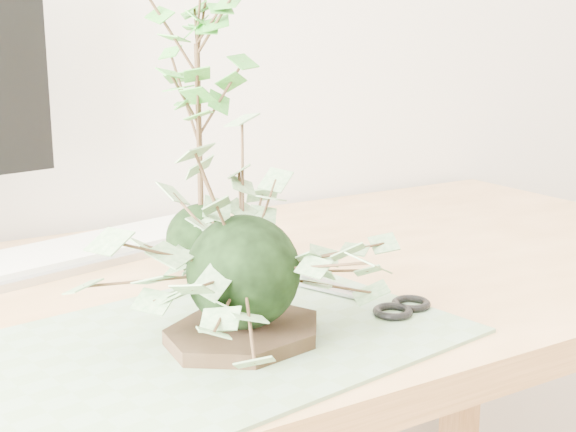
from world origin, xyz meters
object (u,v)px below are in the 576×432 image
object	(u,v)px
maple_kokedama	(197,63)
ivy_kokedama	(243,219)
keyboard	(88,250)
desk	(201,355)

from	to	relation	value
maple_kokedama	ivy_kokedama	bearing A→B (deg)	-105.96
maple_kokedama	keyboard	bearing A→B (deg)	122.08
keyboard	desk	bearing A→B (deg)	-85.48
ivy_kokedama	keyboard	xyz separation A→B (m)	(-0.03, 0.39, -0.12)
desk	ivy_kokedama	xyz separation A→B (m)	(-0.04, -0.18, 0.22)
desk	keyboard	size ratio (longest dim) A/B	3.30
ivy_kokedama	keyboard	world-z (taller)	ivy_kokedama
desk	keyboard	world-z (taller)	keyboard
ivy_kokedama	maple_kokedama	size ratio (longest dim) A/B	1.10
ivy_kokedama	keyboard	distance (m)	0.41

